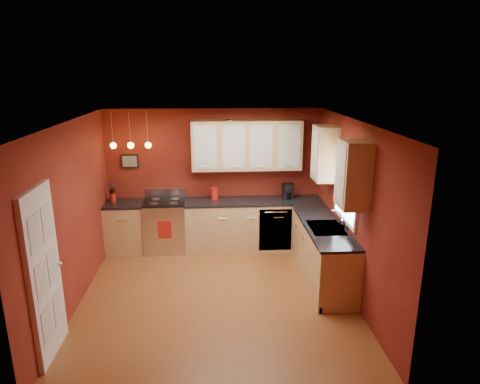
{
  "coord_description": "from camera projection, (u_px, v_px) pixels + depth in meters",
  "views": [
    {
      "loc": [
        -0.03,
        -5.76,
        3.28
      ],
      "look_at": [
        0.42,
        1.0,
        1.33
      ],
      "focal_mm": 32.0,
      "sensor_mm": 36.0,
      "label": 1
    }
  ],
  "objects": [
    {
      "name": "flowers",
      "position": [
        112.0,
        189.0,
        7.77
      ],
      "size": [
        0.14,
        0.14,
        0.21
      ],
      "primitive_type": "imported",
      "rotation": [
        0.0,
        0.0,
        0.2
      ],
      "color": "#AE1A12",
      "rests_on": "red_vase"
    },
    {
      "name": "red_vase",
      "position": [
        113.0,
        198.0,
        7.82
      ],
      "size": [
        0.1,
        0.1,
        0.17
      ],
      "primitive_type": "cylinder",
      "color": "#AE1A12",
      "rests_on": "counter_back_left"
    },
    {
      "name": "pendant_lights",
      "position": [
        131.0,
        145.0,
        7.47
      ],
      "size": [
        0.71,
        0.11,
        0.66
      ],
      "color": "gray",
      "rests_on": "ceiling"
    },
    {
      "name": "gas_range",
      "position": [
        166.0,
        225.0,
        7.97
      ],
      "size": [
        0.76,
        0.64,
        1.11
      ],
      "color": "silver",
      "rests_on": "floor"
    },
    {
      "name": "base_cabinets_right",
      "position": [
        322.0,
        253.0,
        6.85
      ],
      "size": [
        0.6,
        2.1,
        0.9
      ],
      "primitive_type": "cube",
      "color": "tan",
      "rests_on": "floor"
    },
    {
      "name": "sink",
      "position": [
        326.0,
        229.0,
        6.58
      ],
      "size": [
        0.5,
        0.7,
        0.33
      ],
      "color": "gray",
      "rests_on": "counter_right"
    },
    {
      "name": "upper_cabinets_back",
      "position": [
        247.0,
        145.0,
        7.78
      ],
      "size": [
        2.0,
        0.35,
        0.9
      ],
      "primitive_type": "cube",
      "color": "tan",
      "rests_on": "wall_back"
    },
    {
      "name": "dish_towel",
      "position": [
        165.0,
        230.0,
        7.64
      ],
      "size": [
        0.24,
        0.02,
        0.33
      ],
      "primitive_type": "cube",
      "color": "#AE1A12",
      "rests_on": "gas_range"
    },
    {
      "name": "wall_right",
      "position": [
        353.0,
        211.0,
        6.2
      ],
      "size": [
        0.02,
        4.2,
        2.6
      ],
      "primitive_type": "cube",
      "color": "maroon",
      "rests_on": "floor"
    },
    {
      "name": "ceiling",
      "position": [
        214.0,
        122.0,
        5.72
      ],
      "size": [
        4.0,
        4.2,
        0.02
      ],
      "primitive_type": "cube",
      "color": "beige",
      "rests_on": "wall_back"
    },
    {
      "name": "door_left_wall",
      "position": [
        44.0,
        275.0,
        4.88
      ],
      "size": [
        0.12,
        0.82,
        2.05
      ],
      "color": "white",
      "rests_on": "floor"
    },
    {
      "name": "soap_pump",
      "position": [
        344.0,
        222.0,
        6.49
      ],
      "size": [
        0.11,
        0.11,
        0.22
      ],
      "primitive_type": "imported",
      "rotation": [
        0.0,
        0.0,
        -0.18
      ],
      "color": "white",
      "rests_on": "counter_right"
    },
    {
      "name": "counter_back_left",
      "position": [
        124.0,
        204.0,
        7.8
      ],
      "size": [
        0.7,
        0.62,
        0.04
      ],
      "primitive_type": "cube",
      "color": "black",
      "rests_on": "base_cabinets_back_left"
    },
    {
      "name": "counter_right",
      "position": [
        324.0,
        225.0,
        6.72
      ],
      "size": [
        0.62,
        2.1,
        0.04
      ],
      "primitive_type": "cube",
      "color": "black",
      "rests_on": "base_cabinets_right"
    },
    {
      "name": "window",
      "position": [
        347.0,
        180.0,
        6.38
      ],
      "size": [
        0.06,
        1.02,
        1.22
      ],
      "color": "white",
      "rests_on": "wall_right"
    },
    {
      "name": "wall_back",
      "position": [
        214.0,
        178.0,
        8.09
      ],
      "size": [
        4.0,
        0.02,
        2.6
      ],
      "primitive_type": "cube",
      "color": "maroon",
      "rests_on": "floor"
    },
    {
      "name": "coffee_maker",
      "position": [
        288.0,
        192.0,
        8.04
      ],
      "size": [
        0.21,
        0.21,
        0.28
      ],
      "rotation": [
        0.0,
        0.0,
        0.13
      ],
      "color": "black",
      "rests_on": "counter_back_right"
    },
    {
      "name": "upper_cabinets_right",
      "position": [
        338.0,
        163.0,
        6.32
      ],
      "size": [
        0.35,
        1.95,
        0.9
      ],
      "primitive_type": "cube",
      "color": "tan",
      "rests_on": "wall_right"
    },
    {
      "name": "floor",
      "position": [
        217.0,
        296.0,
        6.43
      ],
      "size": [
        4.2,
        4.2,
        0.0
      ],
      "primitive_type": "plane",
      "color": "brown",
      "rests_on": "ground"
    },
    {
      "name": "counter_back_right",
      "position": [
        254.0,
        201.0,
        7.95
      ],
      "size": [
        2.54,
        0.62,
        0.04
      ],
      "primitive_type": "cube",
      "color": "black",
      "rests_on": "base_cabinets_back_right"
    },
    {
      "name": "wall_front",
      "position": [
        218.0,
        286.0,
        4.06
      ],
      "size": [
        4.0,
        0.02,
        2.6
      ],
      "primitive_type": "cube",
      "color": "maroon",
      "rests_on": "floor"
    },
    {
      "name": "base_cabinets_back_right",
      "position": [
        254.0,
        225.0,
        8.08
      ],
      "size": [
        2.54,
        0.6,
        0.9
      ],
      "primitive_type": "cube",
      "color": "tan",
      "rests_on": "floor"
    },
    {
      "name": "red_canister",
      "position": [
        214.0,
        193.0,
        7.97
      ],
      "size": [
        0.15,
        0.15,
        0.22
      ],
      "color": "#AE1A12",
      "rests_on": "counter_back_right"
    },
    {
      "name": "wall_picture",
      "position": [
        130.0,
        161.0,
        7.87
      ],
      "size": [
        0.32,
        0.03,
        0.26
      ],
      "primitive_type": "cube",
      "color": "black",
      "rests_on": "wall_back"
    },
    {
      "name": "dishwasher_front",
      "position": [
        275.0,
        230.0,
        7.83
      ],
      "size": [
        0.6,
        0.02,
        0.8
      ],
      "primitive_type": "cube",
      "color": "silver",
      "rests_on": "base_cabinets_back_right"
    },
    {
      "name": "base_cabinets_back_left",
      "position": [
        126.0,
        228.0,
        7.93
      ],
      "size": [
        0.7,
        0.6,
        0.9
      ],
      "primitive_type": "cube",
      "color": "tan",
      "rests_on": "floor"
    },
    {
      "name": "wall_left",
      "position": [
        72.0,
        217.0,
        5.95
      ],
      "size": [
        0.02,
        4.2,
        2.6
      ],
      "primitive_type": "cube",
      "color": "maroon",
      "rests_on": "floor"
    }
  ]
}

